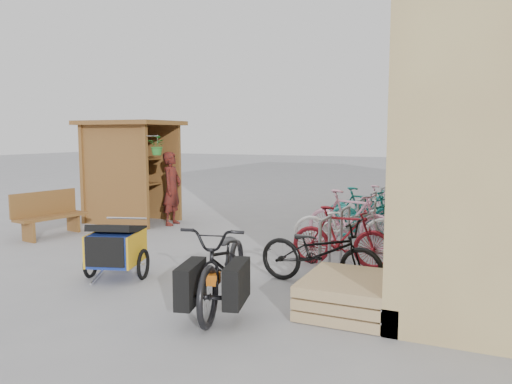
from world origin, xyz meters
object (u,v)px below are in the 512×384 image
at_px(cargo_bike, 224,265).
at_px(bike_3, 350,219).
at_px(child_trailer, 116,246).
at_px(shopping_carts, 423,190).
at_px(bike_2, 346,225).
at_px(pallet_stack, 348,294).
at_px(bike_6, 376,206).
at_px(kiosk, 128,157).
at_px(bike_5, 364,211).
at_px(bike_4, 376,214).
at_px(bike_0, 320,252).
at_px(person_kiosk, 172,189).
at_px(bike_7, 384,205).
at_px(bike_1, 342,237).
at_px(bench, 49,213).

distance_m(cargo_bike, bike_3, 3.84).
bearing_deg(child_trailer, shopping_carts, 49.32).
bearing_deg(bike_3, bike_2, -164.83).
distance_m(pallet_stack, bike_6, 5.57).
distance_m(kiosk, bike_5, 5.61).
bearing_deg(bike_4, bike_0, 171.40).
bearing_deg(bike_4, person_kiosk, 87.64).
height_order(bike_4, bike_7, bike_4).
bearing_deg(bike_6, bike_0, 162.80).
relative_size(bike_5, bike_7, 1.09).
bearing_deg(person_kiosk, pallet_stack, -135.10).
bearing_deg(bike_3, child_trailer, 156.07).
relative_size(bike_1, bike_2, 0.86).
bearing_deg(bike_5, child_trailer, 153.82).
distance_m(person_kiosk, bike_7, 4.90).
bearing_deg(bike_4, bike_2, 162.08).
bearing_deg(bike_0, shopping_carts, 0.61).
height_order(bench, person_kiosk, person_kiosk).
relative_size(bike_4, bike_7, 1.25).
xyz_separation_m(bike_1, bike_5, (-0.23, 2.67, 0.02)).
xyz_separation_m(cargo_bike, bike_4, (0.86, 4.86, -0.03)).
bearing_deg(bike_0, kiosk, 67.41).
relative_size(child_trailer, bike_6, 0.79).
relative_size(bike_0, bike_7, 1.19).
relative_size(child_trailer, bike_7, 0.97).
xyz_separation_m(bench, bike_3, (5.89, 1.48, 0.06)).
relative_size(cargo_bike, bike_6, 1.15).
bearing_deg(bike_3, bike_5, 16.00).
bearing_deg(bike_4, kiosk, 87.60).
xyz_separation_m(child_trailer, person_kiosk, (-1.69, 3.97, 0.37)).
bearing_deg(bike_4, bike_1, 171.16).
distance_m(shopping_carts, person_kiosk, 6.53).
relative_size(shopping_carts, bike_5, 1.03).
height_order(bike_2, bike_6, bike_2).
xyz_separation_m(pallet_stack, bike_5, (-0.82, 4.63, 0.29)).
bearing_deg(bike_3, pallet_stack, -151.89).
height_order(cargo_bike, bike_2, cargo_bike).
height_order(bike_3, bike_5, bike_3).
xyz_separation_m(pallet_stack, bike_4, (-0.52, 4.36, 0.29)).
relative_size(shopping_carts, bike_3, 0.96).
relative_size(bench, bike_7, 1.00).
bearing_deg(bike_5, bike_0, -173.61).
bearing_deg(cargo_bike, bike_7, 69.56).
relative_size(cargo_bike, person_kiosk, 1.27).
bearing_deg(bike_1, cargo_bike, 158.88).
relative_size(child_trailer, person_kiosk, 0.87).
bearing_deg(bike_0, pallet_stack, -139.26).
bearing_deg(kiosk, pallet_stack, -31.66).
xyz_separation_m(bike_0, bike_4, (0.08, 3.51, 0.02)).
xyz_separation_m(kiosk, bike_1, (5.69, -1.91, -1.07)).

